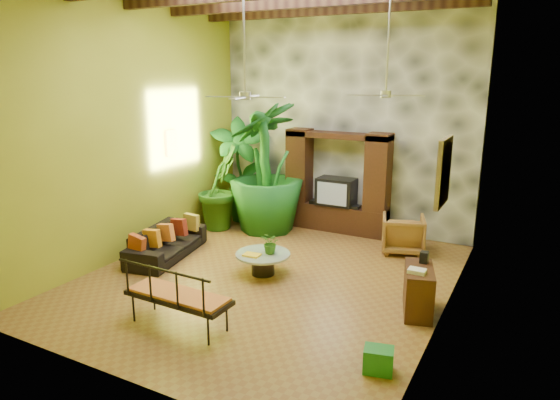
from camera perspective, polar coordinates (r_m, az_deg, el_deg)
The scene contains 21 objects.
ground at distance 9.04m, azimuth -1.21°, elevation -8.79°, with size 7.00×7.00×0.00m, color brown.
back_wall at distance 11.54m, azimuth 7.38°, elevation 9.02°, with size 6.00×0.02×5.00m, color olive.
left_wall at distance 10.19m, azimuth -16.30°, elevation 7.86°, with size 0.02×7.00×5.00m, color olive.
right_wall at distance 7.39m, azimuth 19.48°, elevation 5.33°, with size 0.02×7.00×5.00m, color olive.
stone_accent_wall at distance 11.48m, azimuth 7.27°, elevation 9.00°, with size 5.98×0.10×4.98m, color #3F4248.
entertainment_center at distance 11.45m, azimuth 6.48°, elevation 1.21°, with size 2.40×0.55×2.30m.
ceiling_fan_front at distance 8.07m, azimuth -4.04°, elevation 13.24°, with size 1.28×1.28×1.86m.
ceiling_fan_back at distance 8.80m, azimuth 12.04°, elevation 13.06°, with size 1.28×1.28×1.86m.
wall_art_mask at distance 10.94m, azimuth -12.35°, elevation 6.40°, with size 0.06×0.32×0.55m, color yellow.
wall_art_painting at distance 6.85m, azimuth 18.20°, elevation 3.06°, with size 0.06×0.70×0.90m, color #224E7F.
sofa at distance 10.15m, azimuth -12.82°, elevation -4.74°, with size 2.01×0.79×0.59m, color black.
wicker_armchair at distance 10.42m, azimuth 13.87°, elevation -3.79°, with size 0.82×0.84×0.76m, color brown.
tall_plant_a at distance 12.11m, azimuth -4.70°, elevation 3.41°, with size 1.33×0.90×2.52m, color #1C6B24.
tall_plant_b at distance 11.65m, azimuth -7.00°, elevation 1.47°, with size 1.07×0.86×1.95m, color #245616.
tall_plant_c at distance 11.25m, azimuth -1.57°, elevation 3.71°, with size 1.65×1.65×2.95m, color #175A1E.
coffee_table at distance 9.08m, azimuth -1.96°, elevation -6.95°, with size 0.99×0.99×0.40m.
centerpiece_plant at distance 8.95m, azimuth -1.04°, elevation -4.94°, with size 0.35×0.31×0.39m, color #296219.
yellow_tray at distance 8.91m, azimuth -3.23°, elevation -6.28°, with size 0.29×0.21×0.03m, color yellow.
iron_bench at distance 7.29m, azimuth -11.95°, elevation -10.46°, with size 1.61×0.61×0.57m.
side_console at distance 7.95m, azimuth 15.53°, elevation -9.92°, with size 0.40×0.90×0.72m, color #391912.
green_bin at distance 6.50m, azimuth 11.18°, elevation -17.51°, with size 0.36×0.27×0.31m, color #1C6A2B.
Camera 1 is at (4.09, -7.24, 3.56)m, focal length 32.00 mm.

